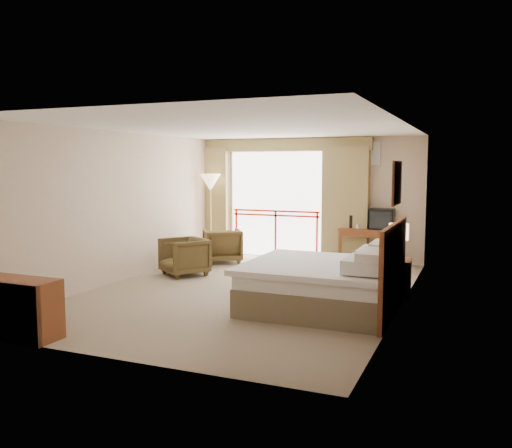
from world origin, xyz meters
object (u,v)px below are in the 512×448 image
at_px(floor_lamp, 210,185).
at_px(wastebasket, 334,259).
at_px(dresser, 16,308).
at_px(bed, 326,283).
at_px(table_lamp, 399,232).
at_px(armchair_near, 184,275).
at_px(armchair_far, 222,262).
at_px(side_table, 200,249).
at_px(tv, 382,219).
at_px(nightstand, 397,278).
at_px(desk, 368,236).

bearing_deg(floor_lamp, wastebasket, -2.68).
bearing_deg(dresser, bed, 38.39).
height_order(table_lamp, armchair_near, table_lamp).
xyz_separation_m(armchair_near, dresser, (0.04, -4.10, 0.36)).
bearing_deg(armchair_far, side_table, 38.28).
xyz_separation_m(bed, tv, (0.16, 3.87, 0.60)).
relative_size(bed, dresser, 1.95).
xyz_separation_m(tv, side_table, (-3.45, -1.60, -0.61)).
xyz_separation_m(nightstand, tv, (-0.70, 2.68, 0.68)).
height_order(tv, dresser, tv).
distance_m(bed, nightstand, 1.47).
distance_m(armchair_far, side_table, 0.75).
distance_m(armchair_far, dresser, 5.65).
height_order(nightstand, armchair_far, nightstand).
bearing_deg(tv, bed, -85.70).
bearing_deg(tv, side_table, -148.47).
height_order(tv, armchair_far, tv).
height_order(tv, side_table, tv).
height_order(bed, tv, tv).
relative_size(nightstand, side_table, 1.13).
relative_size(table_lamp, desk, 0.48).
bearing_deg(table_lamp, floor_lamp, 153.06).
bearing_deg(dresser, floor_lamp, 92.46).
xyz_separation_m(bed, desk, (-0.14, 3.92, 0.21)).
bearing_deg(desk, armchair_near, -141.48).
relative_size(wastebasket, armchair_near, 0.35).
bearing_deg(armchair_far, nightstand, 122.33).
bearing_deg(tv, table_lamp, -68.48).
distance_m(desk, wastebasket, 0.91).
height_order(table_lamp, dresser, table_lamp).
distance_m(floor_lamp, dresser, 6.46).
relative_size(desk, tv, 2.41).
bearing_deg(armchair_far, floor_lamp, -81.22).
relative_size(bed, desk, 1.83).
height_order(nightstand, floor_lamp, floor_lamp).
height_order(bed, dresser, bed).
xyz_separation_m(nightstand, wastebasket, (-1.60, 2.23, -0.16)).
bearing_deg(nightstand, floor_lamp, 148.14).
relative_size(armchair_far, floor_lamp, 0.42).
distance_m(desk, tv, 0.49).
xyz_separation_m(wastebasket, armchair_far, (-2.35, -0.53, -0.14)).
relative_size(nightstand, table_lamp, 1.07).
bearing_deg(bed, armchair_far, 136.90).
height_order(bed, floor_lamp, floor_lamp).
bearing_deg(floor_lamp, table_lamp, -26.94).
distance_m(nightstand, table_lamp, 0.73).
distance_m(table_lamp, dresser, 5.66).
bearing_deg(bed, wastebasket, 102.32).
relative_size(tv, wastebasket, 1.77).
bearing_deg(dresser, armchair_far, 86.80).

